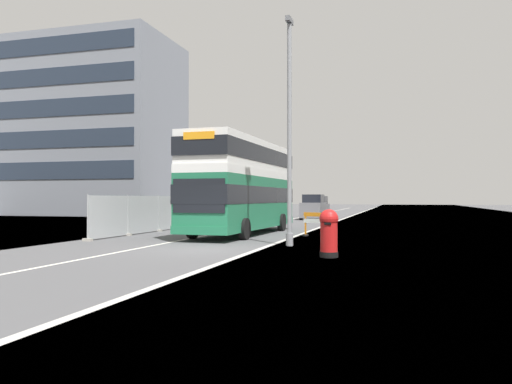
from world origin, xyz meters
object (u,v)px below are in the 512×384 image
Objects in this scene: car_oncoming_near at (313,208)px; roadworks_barrier at (320,221)px; double_decker_bus at (243,185)px; car_receding_mid at (318,207)px; red_pillar_postbox at (329,231)px; lamppost_foreground at (289,138)px.

roadworks_barrier is at bearing -79.65° from car_oncoming_near.
double_decker_bus is 26.98m from car_receding_mid.
red_pillar_postbox is 0.88× the size of roadworks_barrier.
car_oncoming_near reaches higher than car_receding_mid.
double_decker_bus reaches higher than roadworks_barrier.
roadworks_barrier is (-1.63, 8.67, -0.08)m from red_pillar_postbox.
double_decker_bus is 2.79× the size of car_receding_mid.
red_pillar_postbox is (5.83, -9.30, -1.77)m from double_decker_bus.
lamppost_foreground is 33.18m from car_receding_mid.
double_decker_bus reaches higher than car_receding_mid.
red_pillar_postbox is (2.05, -3.46, -3.49)m from lamppost_foreground.
lamppost_foreground is 2.20× the size of car_receding_mid.
red_pillar_postbox is 29.34m from car_oncoming_near.
lamppost_foreground reaches higher than car_receding_mid.
roadworks_barrier is 20.52m from car_oncoming_near.
car_oncoming_near is 7.41m from car_receding_mid.
red_pillar_postbox is at bearing -79.33° from roadworks_barrier.
car_receding_mid reaches higher than red_pillar_postbox.
car_oncoming_near is (-5.32, 28.85, 0.20)m from red_pillar_postbox.
red_pillar_postbox is 0.37× the size of car_oncoming_near.
double_decker_bus is at bearing 122.94° from lamppost_foreground.
double_decker_bus is at bearing -89.57° from car_receding_mid.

